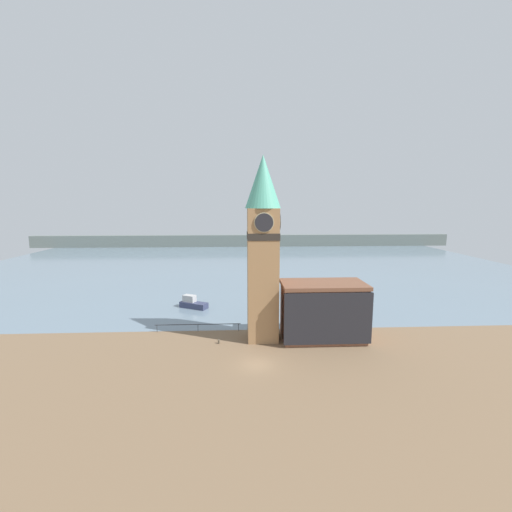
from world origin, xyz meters
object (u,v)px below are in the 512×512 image
clock_tower (263,244)px  boat_near (193,303)px  mooring_bollard_near (219,341)px  pier_building (323,311)px

clock_tower → boat_near: 22.34m
clock_tower → mooring_bollard_near: bearing=-165.7°
boat_near → mooring_bollard_near: boat_near is taller
boat_near → clock_tower: bearing=-24.8°
mooring_bollard_near → boat_near: bearing=109.1°
clock_tower → boat_near: (-11.54, 14.67, -12.29)m
pier_building → mooring_bollard_near: size_ratio=19.05×
clock_tower → pier_building: 12.28m
pier_building → boat_near: pier_building is taller
clock_tower → mooring_bollard_near: (-5.94, -1.52, -12.78)m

